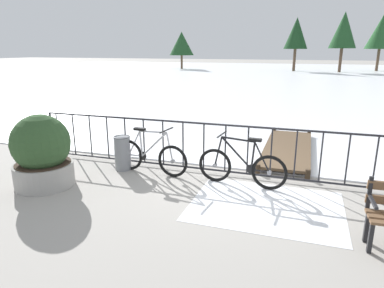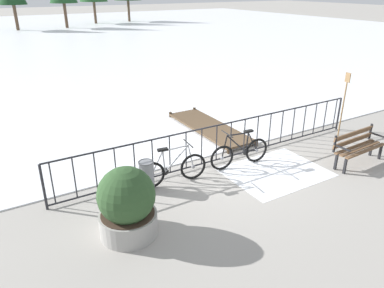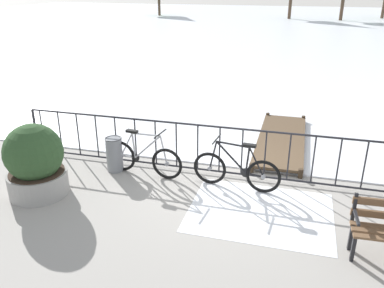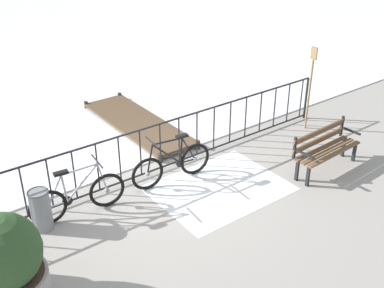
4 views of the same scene
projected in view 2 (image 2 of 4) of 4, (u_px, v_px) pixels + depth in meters
name	position (u px, v px, depth m)	size (l,w,h in m)	color
ground_plane	(223.00, 161.00, 9.76)	(160.00, 160.00, 0.00)	#9E9991
frozen_pond	(36.00, 38.00, 32.10)	(80.00, 56.00, 0.03)	white
snow_patch	(275.00, 172.00, 9.18)	(2.45, 1.91, 0.01)	white
railing_fence	(224.00, 141.00, 9.54)	(9.06, 0.06, 1.07)	#232328
bicycle_near_railing	(240.00, 153.00, 9.36)	(1.71, 0.52, 0.97)	black
bicycle_second	(173.00, 169.00, 8.50)	(1.71, 0.52, 0.97)	black
park_bench	(357.00, 145.00, 9.45)	(1.62, 0.55, 0.89)	brown
planter_with_shrub	(127.00, 204.00, 6.65)	(1.08, 1.08, 1.37)	#9E9B96
trash_bin	(147.00, 176.00, 8.21)	(0.35, 0.35, 0.73)	gray
oar_upright	(344.00, 101.00, 10.91)	(0.04, 0.16, 1.98)	#937047
wooden_dock	(209.00, 127.00, 11.75)	(1.10, 3.58, 0.20)	brown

